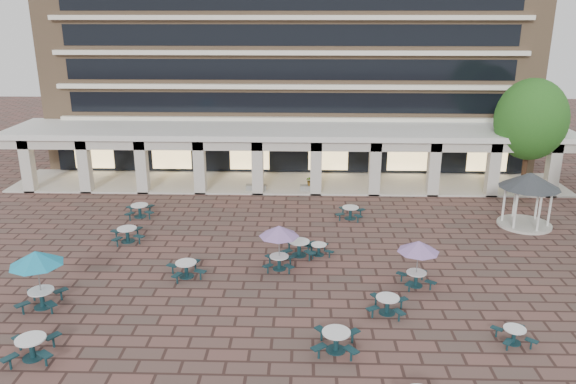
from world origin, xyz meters
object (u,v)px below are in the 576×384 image
object	(u,v)px
planter_left	(256,186)
picnic_table_0	(32,346)
planter_right	(310,186)
picnic_table_1	(336,339)
gazebo	(529,186)

from	to	relation	value
planter_left	picnic_table_0	bearing A→B (deg)	-107.95
picnic_table_0	planter_right	xyz separation A→B (m)	(10.88, 21.22, -0.03)
picnic_table_0	picnic_table_1	xyz separation A→B (m)	(11.74, 0.84, -0.01)
planter_left	picnic_table_1	bearing A→B (deg)	-76.58
gazebo	picnic_table_1	bearing A→B (deg)	-131.86
picnic_table_0	gazebo	distance (m)	28.43
picnic_table_0	planter_right	world-z (taller)	planter_right
planter_right	planter_left	bearing A→B (deg)	180.00
planter_left	planter_right	distance (m)	4.01
picnic_table_0	planter_left	xyz separation A→B (m)	(6.87, 21.22, -0.10)
picnic_table_1	planter_right	xyz separation A→B (m)	(-0.85, 20.38, -0.02)
picnic_table_1	planter_left	world-z (taller)	planter_left
gazebo	planter_left	world-z (taller)	gazebo
planter_left	planter_right	world-z (taller)	planter_right
picnic_table_1	gazebo	size ratio (longest dim) A/B	0.56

